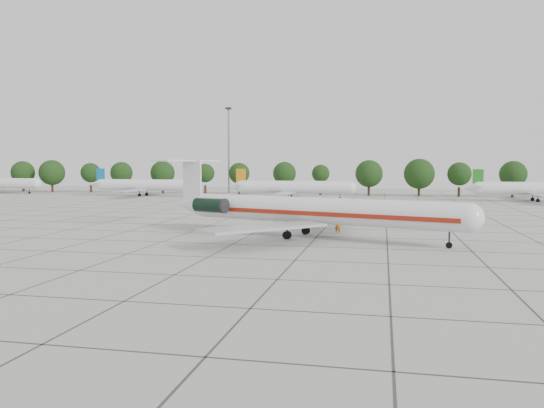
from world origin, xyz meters
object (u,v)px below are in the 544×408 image
(bg_airliner_b, at_px, (146,185))
(floodlight_mast, at_px, (229,145))
(main_airliner, at_px, (301,210))
(bg_airliner_c, at_px, (293,187))
(ground_crew, at_px, (338,226))
(bg_airliner_d, at_px, (539,189))

(bg_airliner_b, height_order, floodlight_mast, floodlight_mast)
(main_airliner, xyz_separation_m, bg_airliner_c, (-12.26, 67.32, -0.30))
(ground_crew, relative_size, bg_airliner_c, 0.07)
(bg_airliner_b, xyz_separation_m, bg_airliner_d, (97.37, -2.20, 0.00))
(ground_crew, bearing_deg, main_airliner, 35.58)
(ground_crew, xyz_separation_m, bg_airliner_c, (-16.20, 63.71, 1.91))
(bg_airliner_d, bearing_deg, main_airliner, -122.30)
(main_airliner, height_order, bg_airliner_c, main_airliner)
(floodlight_mast, bearing_deg, bg_airliner_d, -16.13)
(bg_airliner_b, bearing_deg, main_airliner, -53.46)
(ground_crew, distance_m, bg_airliner_d, 77.37)
(bg_airliner_b, xyz_separation_m, bg_airliner_c, (41.03, -4.60, 0.00))
(bg_airliner_c, distance_m, floodlight_mast, 36.87)
(main_airliner, height_order, bg_airliner_b, main_airliner)
(bg_airliner_c, height_order, floodlight_mast, floodlight_mast)
(main_airliner, distance_m, bg_airliner_b, 89.51)
(bg_airliner_b, bearing_deg, bg_airliner_c, -6.40)
(bg_airliner_c, xyz_separation_m, bg_airliner_d, (56.33, 2.40, 0.00))
(ground_crew, distance_m, floodlight_mast, 98.83)
(bg_airliner_c, bearing_deg, bg_airliner_b, 173.60)
(bg_airliner_c, bearing_deg, floodlight_mast, 133.09)
(bg_airliner_d, bearing_deg, bg_airliner_b, 178.70)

